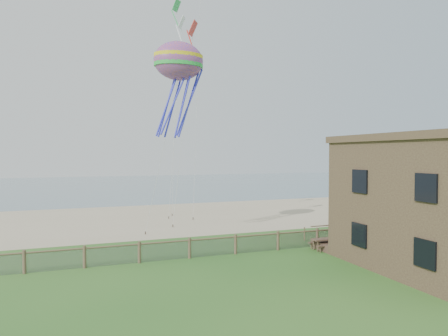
{
  "coord_description": "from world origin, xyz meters",
  "views": [
    {
      "loc": [
        -9.27,
        -17.19,
        6.31
      ],
      "look_at": [
        -0.04,
        8.0,
        5.38
      ],
      "focal_mm": 32.0,
      "sensor_mm": 36.0,
      "label": 1
    }
  ],
  "objects": [
    {
      "name": "ground",
      "position": [
        0.0,
        0.0,
        0.0
      ],
      "size": [
        160.0,
        160.0,
        0.0
      ],
      "primitive_type": "plane",
      "color": "#265D1F",
      "rests_on": "ground"
    },
    {
      "name": "sand_beach",
      "position": [
        0.0,
        22.0,
        0.0
      ],
      "size": [
        72.0,
        20.0,
        0.02
      ],
      "primitive_type": "cube",
      "color": "tan",
      "rests_on": "ground"
    },
    {
      "name": "ocean",
      "position": [
        0.0,
        66.0,
        0.0
      ],
      "size": [
        160.0,
        68.0,
        0.02
      ],
      "primitive_type": "cube",
      "color": "slate",
      "rests_on": "ground"
    },
    {
      "name": "chainlink_fence",
      "position": [
        0.0,
        6.0,
        0.55
      ],
      "size": [
        36.2,
        0.2,
        1.25
      ],
      "primitive_type": null,
      "color": "brown",
      "rests_on": "ground"
    },
    {
      "name": "motel_deck",
      "position": [
        13.0,
        5.0,
        0.25
      ],
      "size": [
        15.0,
        2.0,
        0.5
      ],
      "primitive_type": "cube",
      "color": "brown",
      "rests_on": "ground"
    },
    {
      "name": "picnic_table",
      "position": [
        5.91,
        5.0,
        0.36
      ],
      "size": [
        1.73,
        1.31,
        0.72
      ],
      "primitive_type": null,
      "rotation": [
        0.0,
        0.0,
        -0.01
      ],
      "color": "brown",
      "rests_on": "ground"
    },
    {
      "name": "octopus_kite",
      "position": [
        -2.37,
        11.18,
        11.14
      ],
      "size": [
        4.13,
        3.39,
        7.39
      ],
      "primitive_type": null,
      "rotation": [
        0.0,
        0.0,
        0.27
      ],
      "color": "orange"
    },
    {
      "name": "kite_white",
      "position": [
        -0.66,
        17.0,
        17.08
      ],
      "size": [
        1.97,
        1.7,
        2.52
      ],
      "primitive_type": null,
      "rotation": [
        0.44,
        0.0,
        1.1
      ],
      "color": "white"
    },
    {
      "name": "kite_red",
      "position": [
        -0.92,
        12.46,
        15.41
      ],
      "size": [
        1.89,
        1.77,
        2.21
      ],
      "primitive_type": null,
      "rotation": [
        0.44,
        0.0,
        1.01
      ],
      "color": "red"
    },
    {
      "name": "kite_green",
      "position": [
        -0.73,
        18.61,
        19.2
      ],
      "size": [
        1.83,
        1.81,
        2.23
      ],
      "primitive_type": null,
      "rotation": [
        0.44,
        0.0,
        0.81
      ],
      "color": "green"
    }
  ]
}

